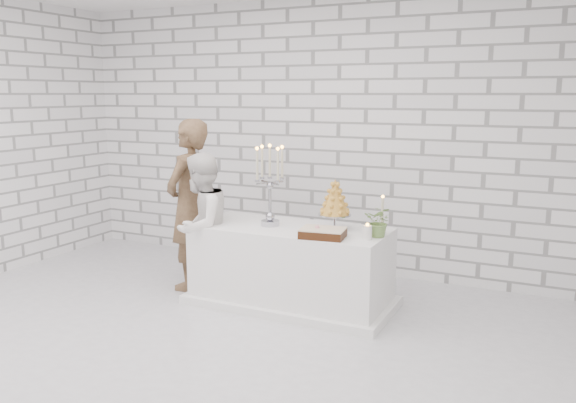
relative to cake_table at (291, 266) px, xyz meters
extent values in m
cube|color=silver|center=(-0.34, -1.23, -0.38)|extent=(6.00, 5.00, 0.01)
cube|color=white|center=(-0.34, 1.27, 1.12)|extent=(6.00, 0.01, 3.00)
cube|color=white|center=(0.00, 0.00, 0.00)|extent=(1.80, 0.80, 0.75)
imported|color=#513925|center=(-1.14, 0.03, 0.49)|extent=(0.42, 0.64, 1.73)
imported|color=white|center=(-0.86, -0.21, 0.34)|extent=(0.58, 0.72, 1.42)
cube|color=black|center=(0.42, -0.25, 0.42)|extent=(0.41, 0.32, 0.08)
cylinder|color=white|center=(0.78, -0.14, 0.44)|extent=(0.09, 0.09, 0.12)
cylinder|color=beige|center=(0.83, 0.13, 0.54)|extent=(0.06, 0.06, 0.32)
imported|color=#4F803C|center=(0.85, -0.01, 0.51)|extent=(0.26, 0.22, 0.27)
camera|label=1|loc=(2.30, -4.82, 1.59)|focal=36.86mm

